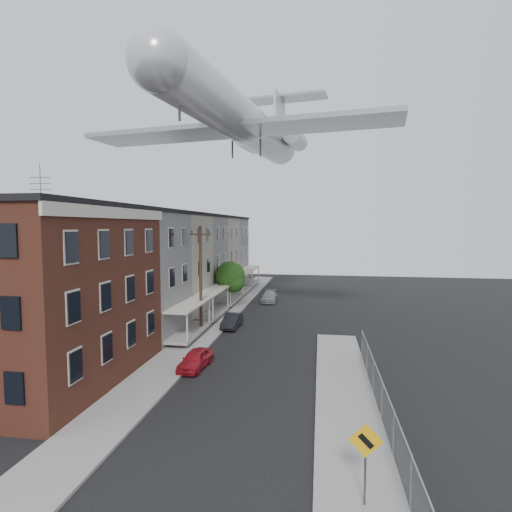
{
  "coord_description": "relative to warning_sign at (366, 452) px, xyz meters",
  "views": [
    {
      "loc": [
        4.11,
        -13.49,
        8.99
      ],
      "look_at": [
        0.83,
        6.79,
        7.44
      ],
      "focal_mm": 28.0,
      "sensor_mm": 36.0,
      "label": 1
    }
  ],
  "objects": [
    {
      "name": "airplane",
      "position": [
        -8.35,
        23.58,
        16.37
      ],
      "size": [
        27.57,
        31.49,
        9.05
      ],
      "color": "#BDBDC1",
      "rests_on": "ground"
    },
    {
      "name": "warning_sign",
      "position": [
        0.0,
        0.0,
        0.0
      ],
      "size": [
        1.1,
        0.11,
        2.8
      ],
      "color": "#515156",
      "rests_on": "ground"
    },
    {
      "name": "car_mid",
      "position": [
        -9.13,
        21.5,
        -1.27
      ],
      "size": [
        1.34,
        3.72,
        1.22
      ],
      "primitive_type": "imported",
      "rotation": [
        0.0,
        0.0,
        -0.01
      ],
      "color": "black",
      "rests_on": "ground"
    },
    {
      "name": "row_house_a",
      "position": [
        -17.56,
        17.53,
        3.25
      ],
      "size": [
        11.98,
        7.0,
        10.3
      ],
      "color": "slate",
      "rests_on": "ground"
    },
    {
      "name": "ground",
      "position": [
        -5.6,
        1.03,
        -1.88
      ],
      "size": [
        120.0,
        120.0,
        0.0
      ],
      "primitive_type": "plane",
      "color": "black",
      "rests_on": "ground"
    },
    {
      "name": "row_house_c",
      "position": [
        -17.56,
        31.53,
        3.25
      ],
      "size": [
        11.98,
        7.0,
        10.3
      ],
      "color": "slate",
      "rests_on": "ground"
    },
    {
      "name": "sidewalk_left",
      "position": [
        -11.1,
        25.03,
        -1.82
      ],
      "size": [
        3.0,
        62.0,
        0.12
      ],
      "primitive_type": "cube",
      "color": "gray",
      "rests_on": "ground"
    },
    {
      "name": "curb_right",
      "position": [
        -1.55,
        7.03,
        -1.81
      ],
      "size": [
        0.15,
        26.0,
        0.14
      ],
      "primitive_type": "cube",
      "color": "gray",
      "rests_on": "ground"
    },
    {
      "name": "street_tree",
      "position": [
        -10.87,
        28.95,
        1.57
      ],
      "size": [
        3.22,
        3.2,
        5.2
      ],
      "color": "black",
      "rests_on": "ground"
    },
    {
      "name": "row_house_b",
      "position": [
        -17.56,
        24.53,
        3.25
      ],
      "size": [
        11.98,
        7.0,
        10.3
      ],
      "color": "gray",
      "rests_on": "ground"
    },
    {
      "name": "corner_building",
      "position": [
        -17.6,
        8.03,
        3.28
      ],
      "size": [
        10.31,
        12.3,
        12.15
      ],
      "color": "#3B1912",
      "rests_on": "ground"
    },
    {
      "name": "curb_left",
      "position": [
        -9.65,
        25.03,
        -1.81
      ],
      "size": [
        0.15,
        62.0,
        0.14
      ],
      "primitive_type": "cube",
      "color": "gray",
      "rests_on": "ground"
    },
    {
      "name": "sidewalk_right",
      "position": [
        -0.1,
        7.03,
        -1.82
      ],
      "size": [
        3.0,
        26.0,
        0.12
      ],
      "primitive_type": "cube",
      "color": "gray",
      "rests_on": "ground"
    },
    {
      "name": "car_far",
      "position": [
        -7.4,
        33.98,
        -1.26
      ],
      "size": [
        1.91,
        4.33,
        1.24
      ],
      "primitive_type": "imported",
      "rotation": [
        0.0,
        0.0,
        0.04
      ],
      "color": "gray",
      "rests_on": "ground"
    },
    {
      "name": "car_near",
      "position": [
        -9.2,
        11.2,
        -1.29
      ],
      "size": [
        1.67,
        3.58,
        1.19
      ],
      "primitive_type": "imported",
      "rotation": [
        0.0,
        0.0,
        -0.08
      ],
      "color": "#AA1622",
      "rests_on": "ground"
    },
    {
      "name": "row_house_d",
      "position": [
        -17.56,
        38.53,
        3.25
      ],
      "size": [
        11.98,
        7.0,
        10.3
      ],
      "color": "gray",
      "rests_on": "ground"
    },
    {
      "name": "utility_pole",
      "position": [
        -11.2,
        19.03,
        2.79
      ],
      "size": [
        1.8,
        0.26,
        9.0
      ],
      "color": "black",
      "rests_on": "ground"
    },
    {
      "name": "chainlink_fence",
      "position": [
        1.4,
        6.03,
        -0.89
      ],
      "size": [
        0.06,
        18.06,
        1.9
      ],
      "color": "gray",
      "rests_on": "ground"
    },
    {
      "name": "row_house_e",
      "position": [
        -17.56,
        45.53,
        3.25
      ],
      "size": [
        11.98,
        7.0,
        10.3
      ],
      "color": "slate",
      "rests_on": "ground"
    }
  ]
}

